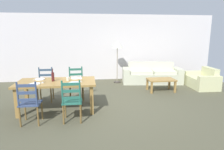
{
  "coord_description": "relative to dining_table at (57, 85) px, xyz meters",
  "views": [
    {
      "loc": [
        -0.63,
        -4.9,
        1.88
      ],
      "look_at": [
        0.07,
        0.48,
        0.75
      ],
      "focal_mm": 31.19,
      "sensor_mm": 36.0,
      "label": 1
    }
  ],
  "objects": [
    {
      "name": "fork_far_left",
      "position": [
        -0.6,
        0.25,
        0.09
      ],
      "size": [
        0.03,
        0.17,
        0.01
      ],
      "primitive_type": "cube",
      "rotation": [
        0.0,
        0.0,
        -0.06
      ],
      "color": "silver",
      "rests_on": "dining_table"
    },
    {
      "name": "wall_far",
      "position": [
        1.39,
        3.39,
        0.69
      ],
      "size": [
        9.6,
        0.16,
        2.7
      ],
      "primitive_type": "cube",
      "color": "silver",
      "rests_on": "ground_plane"
    },
    {
      "name": "fork_near_left",
      "position": [
        -0.6,
        -0.25,
        0.09
      ],
      "size": [
        0.03,
        0.17,
        0.01
      ],
      "primitive_type": "cube",
      "rotation": [
        0.0,
        0.0,
        -0.07
      ],
      "color": "silver",
      "rests_on": "dining_table"
    },
    {
      "name": "coffee_cup_primary",
      "position": [
        0.27,
        0.02,
        0.13
      ],
      "size": [
        0.07,
        0.07,
        0.09
      ],
      "primitive_type": "cylinder",
      "color": "beige",
      "rests_on": "dining_table"
    },
    {
      "name": "fork_near_right",
      "position": [
        0.3,
        -0.25,
        0.09
      ],
      "size": [
        0.02,
        0.17,
        0.01
      ],
      "primitive_type": "cube",
      "rotation": [
        0.0,
        0.0,
        -0.03
      ],
      "color": "silver",
      "rests_on": "dining_table"
    },
    {
      "name": "fork_far_right",
      "position": [
        0.3,
        0.25,
        0.09
      ],
      "size": [
        0.03,
        0.17,
        0.01
      ],
      "primitive_type": "cube",
      "rotation": [
        0.0,
        0.0,
        0.07
      ],
      "color": "silver",
      "rests_on": "dining_table"
    },
    {
      "name": "dining_table",
      "position": [
        0.0,
        0.0,
        0.0
      ],
      "size": [
        1.9,
        0.96,
        0.75
      ],
      "color": "olive",
      "rests_on": "ground_plane"
    },
    {
      "name": "standing_lamp",
      "position": [
        1.94,
        2.69,
        0.75
      ],
      "size": [
        0.4,
        0.4,
        1.64
      ],
      "color": "#332D28",
      "rests_on": "ground_plane"
    },
    {
      "name": "couch",
      "position": [
        3.3,
        2.5,
        -0.37
      ],
      "size": [
        2.36,
        1.08,
        0.8
      ],
      "color": "#B5B89D",
      "rests_on": "ground_plane"
    },
    {
      "name": "wine_glass_near_right",
      "position": [
        0.6,
        -0.15,
        0.2
      ],
      "size": [
        0.06,
        0.06,
        0.16
      ],
      "color": "white",
      "rests_on": "dining_table"
    },
    {
      "name": "dinner_plate_far_left",
      "position": [
        -0.45,
        0.25,
        0.1
      ],
      "size": [
        0.24,
        0.24,
        0.02
      ],
      "primitive_type": "cylinder",
      "color": "white",
      "rests_on": "dining_table"
    },
    {
      "name": "dinner_plate_far_right",
      "position": [
        0.45,
        0.25,
        0.1
      ],
      "size": [
        0.24,
        0.24,
        0.02
      ],
      "primitive_type": "cylinder",
      "color": "white",
      "rests_on": "dining_table"
    },
    {
      "name": "wine_bottle",
      "position": [
        -0.08,
        0.01,
        0.2
      ],
      "size": [
        0.07,
        0.07,
        0.32
      ],
      "color": "#471919",
      "rests_on": "dining_table"
    },
    {
      "name": "wine_glass_near_left",
      "position": [
        -0.31,
        -0.14,
        0.2
      ],
      "size": [
        0.06,
        0.06,
        0.16
      ],
      "color": "white",
      "rests_on": "dining_table"
    },
    {
      "name": "dinner_plate_near_left",
      "position": [
        -0.45,
        -0.25,
        0.1
      ],
      "size": [
        0.24,
        0.24,
        0.02
      ],
      "primitive_type": "cylinder",
      "color": "white",
      "rests_on": "dining_table"
    },
    {
      "name": "coffee_table",
      "position": [
        3.22,
        1.29,
        -0.31
      ],
      "size": [
        0.9,
        0.56,
        0.42
      ],
      "color": "olive",
      "rests_on": "ground_plane"
    },
    {
      "name": "ground_plane",
      "position": [
        1.39,
        0.09,
        -0.67
      ],
      "size": [
        9.6,
        9.6,
        0.02
      ],
      "primitive_type": "cube",
      "color": "#474634"
    },
    {
      "name": "dining_chair_far_right",
      "position": [
        0.43,
        0.78,
        -0.19
      ],
      "size": [
        0.45,
        0.43,
        0.96
      ],
      "color": "#215B48",
      "rests_on": "ground_plane"
    },
    {
      "name": "dining_chair_near_left",
      "position": [
        -0.45,
        -0.75,
        -0.19
      ],
      "size": [
        0.43,
        0.41,
        0.96
      ],
      "color": "navy",
      "rests_on": "ground_plane"
    },
    {
      "name": "dining_chair_far_left",
      "position": [
        -0.44,
        0.78,
        -0.19
      ],
      "size": [
        0.42,
        0.4,
        0.96
      ],
      "color": "#30465A",
      "rests_on": "ground_plane"
    },
    {
      "name": "dining_chair_near_right",
      "position": [
        0.42,
        -0.74,
        -0.19
      ],
      "size": [
        0.42,
        0.4,
        0.96
      ],
      "color": "#215D4D",
      "rests_on": "ground_plane"
    },
    {
      "name": "armchair_upholstered",
      "position": [
        4.91,
        1.53,
        -0.41
      ],
      "size": [
        0.83,
        1.18,
        0.72
      ],
      "color": "#C0C08B",
      "rests_on": "ground_plane"
    },
    {
      "name": "dinner_plate_near_right",
      "position": [
        0.45,
        -0.25,
        0.1
      ],
      "size": [
        0.24,
        0.24,
        0.02
      ],
      "primitive_type": "cylinder",
      "color": "white",
      "rests_on": "dining_table"
    }
  ]
}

